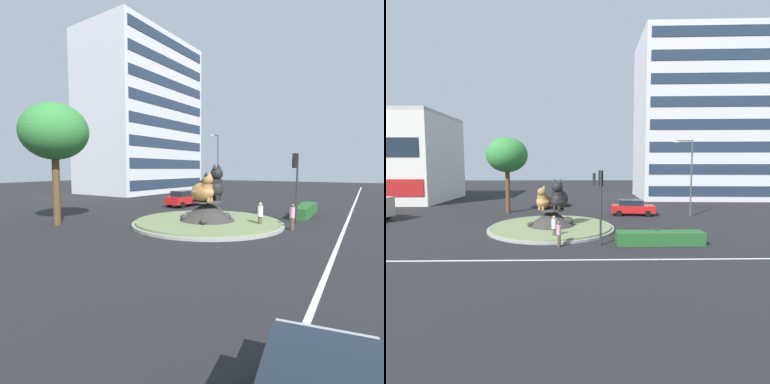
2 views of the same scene
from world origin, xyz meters
The scene contains 14 objects.
ground_plane centered at (0.00, 0.00, 0.00)m, with size 160.00×160.00×0.00m, color black.
lane_centreline centered at (0.00, -8.59, 0.00)m, with size 112.00×0.20×0.01m, color silver.
roundabout_island centered at (0.01, 0.00, 0.49)m, with size 10.61×10.61×1.69m.
cat_statue_tabby centered at (-0.67, -0.06, 2.45)m, with size 1.60×2.08×2.07m.
cat_statue_black centered at (0.64, 0.00, 2.65)m, with size 2.02×2.60×2.60m.
traffic_light_mast centered at (3.57, -5.29, 3.70)m, with size 0.73×0.51×5.06m.
office_tower centered at (22.39, 24.27, 12.74)m, with size 20.07×13.36×25.47m.
clipped_hedge_strip centered at (7.71, -5.28, 0.45)m, with size 5.91×1.20×0.90m, color #235B28.
broadleaf_tree_behind_island centered at (-5.48, 9.04, 6.46)m, with size 4.58×4.58×8.46m.
streetlight_arm centered at (13.92, 5.83, 4.56)m, with size 2.02×0.26×7.98m.
pedestrian_white_shirt centered at (0.42, -3.73, 0.92)m, with size 0.35×0.35×1.74m.
pedestrian_pink_shirt centered at (0.85, -5.70, 0.92)m, with size 0.31×0.31×1.71m.
sedan_on_far_lane centered at (8.25, 6.92, 0.86)m, with size 4.73×2.38×1.67m.
litter_bin centered at (7.62, -4.61, 0.45)m, with size 0.56×0.56×0.90m.
Camera 1 is at (-19.09, -9.82, 3.93)m, focal length 28.49 mm.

